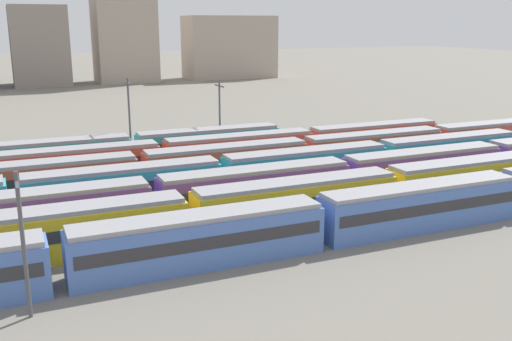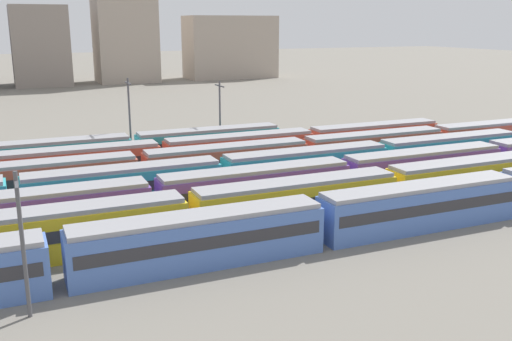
{
  "view_description": "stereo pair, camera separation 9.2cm",
  "coord_description": "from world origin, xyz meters",
  "px_view_note": "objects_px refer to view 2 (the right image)",
  "views": [
    {
      "loc": [
        9.24,
        -36.02,
        16.4
      ],
      "look_at": [
        31.67,
        15.6,
        2.04
      ],
      "focal_mm": 40.59,
      "sensor_mm": 36.0,
      "label": 1
    },
    {
      "loc": [
        9.32,
        -36.05,
        16.4
      ],
      "look_at": [
        31.67,
        15.6,
        2.04
      ],
      "focal_mm": 40.59,
      "sensor_mm": 36.0,
      "label": 2
    }
  ],
  "objects_px": {
    "catenary_pole_0": "(22,237)",
    "train_track_3": "(221,176)",
    "train_track_0": "(507,193)",
    "train_track_2": "(345,177)",
    "train_track_4": "(227,162)",
    "train_track_1": "(189,215)",
    "catenary_pole_3": "(130,115)",
    "train_track_6": "(49,156)",
    "catenary_pole_1": "(220,113)",
    "train_track_5": "(162,157)"
  },
  "relations": [
    {
      "from": "catenary_pole_0",
      "to": "train_track_3",
      "type": "bearing_deg",
      "value": 45.3
    },
    {
      "from": "train_track_0",
      "to": "train_track_2",
      "type": "bearing_deg",
      "value": 134.35
    },
    {
      "from": "train_track_2",
      "to": "train_track_4",
      "type": "relative_size",
      "value": 1.2
    },
    {
      "from": "train_track_1",
      "to": "catenary_pole_3",
      "type": "distance_m",
      "value": 29.07
    },
    {
      "from": "train_track_0",
      "to": "catenary_pole_3",
      "type": "distance_m",
      "value": 43.04
    },
    {
      "from": "train_track_2",
      "to": "train_track_6",
      "type": "height_order",
      "value": "same"
    },
    {
      "from": "train_track_6",
      "to": "catenary_pole_1",
      "type": "height_order",
      "value": "catenary_pole_1"
    },
    {
      "from": "train_track_5",
      "to": "catenary_pole_1",
      "type": "distance_m",
      "value": 13.36
    },
    {
      "from": "train_track_4",
      "to": "catenary_pole_1",
      "type": "relative_size",
      "value": 10.17
    },
    {
      "from": "train_track_3",
      "to": "catenary_pole_1",
      "type": "relative_size",
      "value": 8.11
    },
    {
      "from": "catenary_pole_0",
      "to": "catenary_pole_1",
      "type": "height_order",
      "value": "catenary_pole_1"
    },
    {
      "from": "train_track_1",
      "to": "train_track_5",
      "type": "height_order",
      "value": "same"
    },
    {
      "from": "train_track_0",
      "to": "train_track_5",
      "type": "xyz_separation_m",
      "value": [
        -24.35,
        26.0,
        0.0
      ]
    },
    {
      "from": "train_track_5",
      "to": "catenary_pole_0",
      "type": "height_order",
      "value": "catenary_pole_0"
    },
    {
      "from": "train_track_1",
      "to": "train_track_2",
      "type": "distance_m",
      "value": 18.15
    },
    {
      "from": "train_track_3",
      "to": "train_track_5",
      "type": "xyz_separation_m",
      "value": [
        -3.27,
        10.4,
        0.0
      ]
    },
    {
      "from": "catenary_pole_1",
      "to": "catenary_pole_0",
      "type": "bearing_deg",
      "value": -124.01
    },
    {
      "from": "train_track_2",
      "to": "catenary_pole_1",
      "type": "relative_size",
      "value": 12.22
    },
    {
      "from": "train_track_0",
      "to": "catenary_pole_0",
      "type": "distance_m",
      "value": 39.88
    },
    {
      "from": "train_track_1",
      "to": "catenary_pole_0",
      "type": "height_order",
      "value": "catenary_pole_0"
    },
    {
      "from": "train_track_1",
      "to": "train_track_5",
      "type": "xyz_separation_m",
      "value": [
        3.21,
        20.8,
        0.0
      ]
    },
    {
      "from": "train_track_5",
      "to": "catenary_pole_3",
      "type": "bearing_deg",
      "value": 102.58
    },
    {
      "from": "train_track_5",
      "to": "catenary_pole_3",
      "type": "height_order",
      "value": "catenary_pole_3"
    },
    {
      "from": "train_track_0",
      "to": "train_track_6",
      "type": "distance_m",
      "value": 47.55
    },
    {
      "from": "train_track_3",
      "to": "catenary_pole_0",
      "type": "relative_size",
      "value": 8.63
    },
    {
      "from": "train_track_3",
      "to": "train_track_4",
      "type": "distance_m",
      "value": 5.81
    },
    {
      "from": "train_track_2",
      "to": "catenary_pole_3",
      "type": "relative_size",
      "value": 11.2
    },
    {
      "from": "train_track_3",
      "to": "train_track_4",
      "type": "xyz_separation_m",
      "value": [
        2.59,
        5.2,
        0.0
      ]
    },
    {
      "from": "catenary_pole_1",
      "to": "catenary_pole_3",
      "type": "xyz_separation_m",
      "value": [
        -11.76,
        -0.27,
        0.43
      ]
    },
    {
      "from": "train_track_5",
      "to": "catenary_pole_3",
      "type": "relative_size",
      "value": 7.44
    },
    {
      "from": "train_track_1",
      "to": "train_track_4",
      "type": "distance_m",
      "value": 18.05
    },
    {
      "from": "train_track_6",
      "to": "catenary_pole_3",
      "type": "xyz_separation_m",
      "value": [
        9.75,
        2.8,
        3.67
      ]
    },
    {
      "from": "train_track_3",
      "to": "train_track_5",
      "type": "height_order",
      "value": "same"
    },
    {
      "from": "train_track_0",
      "to": "train_track_1",
      "type": "xyz_separation_m",
      "value": [
        -27.55,
        5.2,
        0.0
      ]
    },
    {
      "from": "train_track_6",
      "to": "train_track_4",
      "type": "bearing_deg",
      "value": -30.86
    },
    {
      "from": "train_track_0",
      "to": "train_track_4",
      "type": "distance_m",
      "value": 27.82
    },
    {
      "from": "train_track_1",
      "to": "train_track_2",
      "type": "relative_size",
      "value": 0.66
    },
    {
      "from": "train_track_1",
      "to": "catenary_pole_3",
      "type": "xyz_separation_m",
      "value": [
        1.42,
        28.8,
        3.67
      ]
    },
    {
      "from": "train_track_0",
      "to": "train_track_3",
      "type": "xyz_separation_m",
      "value": [
        -21.07,
        15.6,
        0.0
      ]
    },
    {
      "from": "train_track_4",
      "to": "train_track_5",
      "type": "xyz_separation_m",
      "value": [
        -5.87,
        5.2,
        0.0
      ]
    },
    {
      "from": "catenary_pole_0",
      "to": "train_track_6",
      "type": "bearing_deg",
      "value": 83.75
    },
    {
      "from": "train_track_6",
      "to": "catenary_pole_0",
      "type": "bearing_deg",
      "value": -96.25
    },
    {
      "from": "train_track_1",
      "to": "train_track_0",
      "type": "bearing_deg",
      "value": -10.69
    },
    {
      "from": "train_track_1",
      "to": "train_track_5",
      "type": "distance_m",
      "value": 21.05
    },
    {
      "from": "train_track_6",
      "to": "catenary_pole_0",
      "type": "relative_size",
      "value": 6.44
    },
    {
      "from": "train_track_2",
      "to": "catenary_pole_0",
      "type": "distance_m",
      "value": 32.59
    },
    {
      "from": "train_track_2",
      "to": "catenary_pole_0",
      "type": "xyz_separation_m",
      "value": [
        -29.48,
        -13.57,
        2.95
      ]
    },
    {
      "from": "train_track_6",
      "to": "train_track_1",
      "type": "bearing_deg",
      "value": -72.23
    },
    {
      "from": "train_track_0",
      "to": "train_track_4",
      "type": "height_order",
      "value": "same"
    },
    {
      "from": "train_track_0",
      "to": "train_track_5",
      "type": "distance_m",
      "value": 35.62
    }
  ]
}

